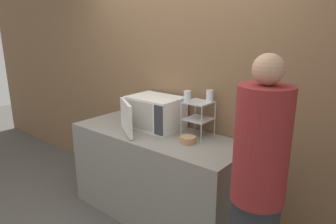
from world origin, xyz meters
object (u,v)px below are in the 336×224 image
bowl (188,140)px  person (259,177)px  glass_back_right (210,96)px  microwave (154,113)px  dish_rack (198,112)px  glass_front_left (187,97)px

bowl → person: bearing=-25.2°
bowl → glass_back_right: bearing=82.4°
bowl → person: 0.90m
microwave → dish_rack: bearing=9.8°
glass_back_right → bowl: bearing=-97.6°
glass_back_right → bowl: 0.46m
microwave → bowl: (0.51, -0.12, -0.13)m
glass_front_left → person: 1.08m
dish_rack → glass_back_right: size_ratio=3.16×
microwave → glass_back_right: (0.55, 0.16, 0.22)m
microwave → glass_back_right: glass_back_right is taller
person → microwave: bearing=159.1°
dish_rack → person: person is taller
microwave → glass_front_left: size_ratio=5.95×
dish_rack → glass_back_right: 0.18m
glass_front_left → glass_back_right: size_ratio=1.00×
person → dish_rack: bearing=145.2°
microwave → person: person is taller
dish_rack → glass_front_left: (-0.07, -0.08, 0.15)m
glass_back_right → glass_front_left: bearing=-130.5°
glass_back_right → person: person is taller
microwave → person: bearing=-20.9°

